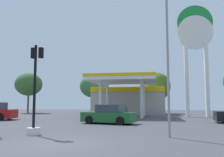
{
  "coord_description": "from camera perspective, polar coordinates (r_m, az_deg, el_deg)",
  "views": [
    {
      "loc": [
        3.89,
        -9.41,
        1.66
      ],
      "look_at": [
        -0.62,
        16.74,
        4.28
      ],
      "focal_mm": 38.72,
      "sensor_mm": 36.0,
      "label": 1
    }
  ],
  "objects": [
    {
      "name": "ground_plane",
      "position": [
        10.32,
        -12.95,
        -14.76
      ],
      "size": [
        90.0,
        90.0,
        0.0
      ],
      "primitive_type": "plane",
      "color": "#47474C",
      "rests_on": "ground"
    },
    {
      "name": "tree_1",
      "position": [
        38.39,
        -4.53,
        -1.8
      ],
      "size": [
        4.12,
        4.12,
        6.07
      ],
      "color": "brown",
      "rests_on": "ground"
    },
    {
      "name": "traffic_signal_0",
      "position": [
        13.2,
        -17.82,
        -5.43
      ],
      "size": [
        0.69,
        0.7,
        4.67
      ],
      "color": "silver",
      "rests_on": "ground"
    },
    {
      "name": "tree_2",
      "position": [
        37.63,
        10.63,
        -1.86
      ],
      "size": [
        4.0,
        4.0,
        6.21
      ],
      "color": "brown",
      "rests_on": "ground"
    },
    {
      "name": "gas_station",
      "position": [
        33.21,
        3.85,
        -4.7
      ],
      "size": [
        9.73,
        13.18,
        4.62
      ],
      "color": "#ADA89E",
      "rests_on": "ground"
    },
    {
      "name": "car_1",
      "position": [
        19.08,
        -0.7,
        -8.61
      ],
      "size": [
        4.43,
        2.63,
        1.48
      ],
      "color": "black",
      "rests_on": "ground"
    },
    {
      "name": "tree_0",
      "position": [
        40.59,
        -19.07,
        -1.32
      ],
      "size": [
        4.25,
        4.25,
        6.31
      ],
      "color": "brown",
      "rests_on": "ground"
    },
    {
      "name": "corner_streetlamp",
      "position": [
        12.04,
        13.02,
        7.48
      ],
      "size": [
        0.24,
        1.48,
        7.3
      ],
      "color": "gray",
      "rests_on": "ground"
    },
    {
      "name": "station_pole_sign",
      "position": [
        29.97,
        19.11,
        7.54
      ],
      "size": [
        4.04,
        0.56,
        13.05
      ],
      "color": "white",
      "rests_on": "ground"
    }
  ]
}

